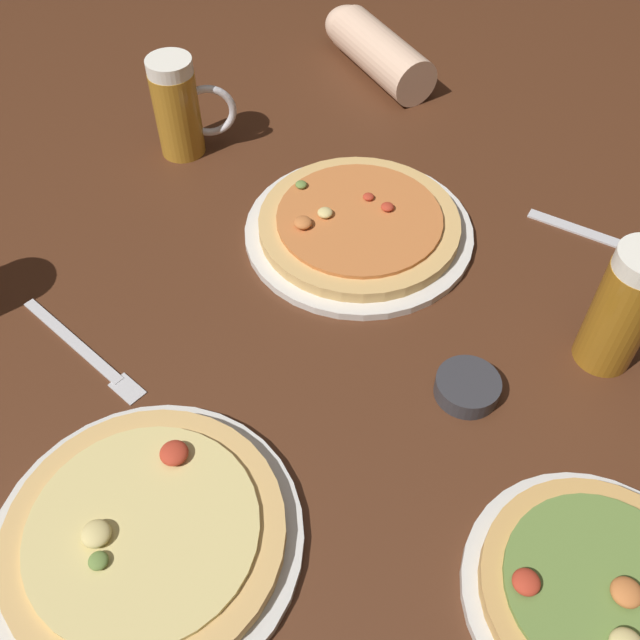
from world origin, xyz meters
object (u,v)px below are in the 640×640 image
at_px(ramekin_butter, 467,387).
at_px(diner_arm, 373,47).
at_px(beer_mug_pale, 626,308).
at_px(knife_spare, 609,240).
at_px(pizza_plate_far, 359,226).
at_px(beer_mug_dark, 180,108).
at_px(fork_left, 83,350).
at_px(pizza_plate_near, 598,593).
at_px(pizza_plate_side, 146,536).

relative_size(ramekin_butter, diner_arm, 0.29).
relative_size(beer_mug_pale, knife_spare, 0.75).
bearing_deg(pizza_plate_far, beer_mug_dark, 177.22).
bearing_deg(ramekin_butter, beer_mug_dark, 163.02).
bearing_deg(pizza_plate_far, fork_left, -115.14).
height_order(pizza_plate_far, ramekin_butter, pizza_plate_far).
distance_m(pizza_plate_far, beer_mug_dark, 0.35).
distance_m(beer_mug_pale, ramekin_butter, 0.21).
bearing_deg(fork_left, diner_arm, 93.11).
relative_size(pizza_plate_near, knife_spare, 1.11).
bearing_deg(knife_spare, pizza_plate_side, -109.24).
relative_size(pizza_plate_far, ramekin_butter, 4.25).
bearing_deg(pizza_plate_near, ramekin_butter, 144.65).
xyz_separation_m(pizza_plate_side, knife_spare, (0.25, 0.71, -0.01)).
relative_size(pizza_plate_side, diner_arm, 1.19).
bearing_deg(diner_arm, pizza_plate_side, -72.97).
bearing_deg(knife_spare, beer_mug_dark, -165.16).
xyz_separation_m(ramekin_butter, diner_arm, (-0.47, 0.57, 0.03)).
bearing_deg(beer_mug_dark, knife_spare, 14.84).
bearing_deg(beer_mug_pale, knife_spare, 107.18).
bearing_deg(diner_arm, pizza_plate_far, -61.46).
distance_m(pizza_plate_near, diner_arm, 1.00).
bearing_deg(pizza_plate_side, diner_arm, 107.03).
height_order(beer_mug_dark, ramekin_butter, beer_mug_dark).
relative_size(pizza_plate_side, beer_mug_dark, 2.00).
bearing_deg(pizza_plate_near, knife_spare, 107.37).
distance_m(fork_left, diner_arm, 0.78).
distance_m(ramekin_butter, knife_spare, 0.36).
bearing_deg(diner_arm, pizza_plate_near, -46.32).
height_order(ramekin_butter, knife_spare, ramekin_butter).
bearing_deg(pizza_plate_far, ramekin_butter, -33.03).
distance_m(beer_mug_dark, fork_left, 0.43).
bearing_deg(pizza_plate_near, diner_arm, 133.68).
xyz_separation_m(beer_mug_pale, fork_left, (-0.55, -0.36, -0.08)).
xyz_separation_m(pizza_plate_near, knife_spare, (-0.16, 0.51, -0.01)).
relative_size(pizza_plate_near, fork_left, 1.13).
distance_m(pizza_plate_near, beer_mug_dark, 0.88).
xyz_separation_m(fork_left, diner_arm, (-0.04, 0.78, 0.04)).
bearing_deg(pizza_plate_side, pizza_plate_far, 96.94).
relative_size(pizza_plate_side, fork_left, 1.39).
bearing_deg(beer_mug_dark, fork_left, -67.21).
height_order(pizza_plate_side, knife_spare, pizza_plate_side).
xyz_separation_m(pizza_plate_near, beer_mug_pale, (-0.10, 0.30, 0.07)).
bearing_deg(ramekin_butter, diner_arm, 129.82).
height_order(pizza_plate_side, diner_arm, diner_arm).
height_order(fork_left, knife_spare, same).
bearing_deg(beer_mug_dark, diner_arm, 72.34).
bearing_deg(pizza_plate_near, pizza_plate_side, -153.64).
height_order(knife_spare, diner_arm, diner_arm).
xyz_separation_m(beer_mug_pale, ramekin_butter, (-0.12, -0.15, -0.07)).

